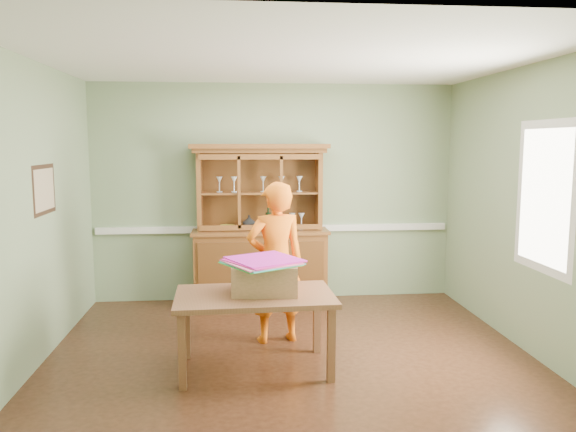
{
  "coord_description": "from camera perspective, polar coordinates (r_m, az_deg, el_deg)",
  "views": [
    {
      "loc": [
        -0.49,
        -5.0,
        1.98
      ],
      "look_at": [
        0.02,
        0.4,
        1.27
      ],
      "focal_mm": 35.0,
      "sensor_mm": 36.0,
      "label": 1
    }
  ],
  "objects": [
    {
      "name": "framed_map",
      "position": [
        5.6,
        -23.48,
        2.48
      ],
      "size": [
        0.03,
        0.6,
        0.46
      ],
      "color": "#341F14",
      "rests_on": "wall_left"
    },
    {
      "name": "person",
      "position": [
        5.56,
        -1.27,
        -4.75
      ],
      "size": [
        0.65,
        0.5,
        1.6
      ],
      "primitive_type": "imported",
      "rotation": [
        0.0,
        0.0,
        3.35
      ],
      "color": "orange",
      "rests_on": "floor"
    },
    {
      "name": "china_hutch",
      "position": [
        6.91,
        -2.85,
        -3.25
      ],
      "size": [
        1.67,
        0.55,
        1.96
      ],
      "color": "brown",
      "rests_on": "floor"
    },
    {
      "name": "cardboard_box",
      "position": [
        4.92,
        -2.37,
        -6.28
      ],
      "size": [
        0.58,
        0.48,
        0.26
      ],
      "primitive_type": "cube",
      "rotation": [
        0.0,
        0.0,
        -0.06
      ],
      "color": "tan",
      "rests_on": "dining_table"
    },
    {
      "name": "wall_front",
      "position": [
        3.11,
        3.82,
        -4.19
      ],
      "size": [
        4.5,
        0.0,
        4.5
      ],
      "primitive_type": "plane",
      "rotation": [
        -1.57,
        0.0,
        0.0
      ],
      "color": "gray",
      "rests_on": "floor"
    },
    {
      "name": "wall_left",
      "position": [
        5.34,
        -24.57,
        0.05
      ],
      "size": [
        0.0,
        4.0,
        4.0
      ],
      "primitive_type": "plane",
      "rotation": [
        1.57,
        0.0,
        1.57
      ],
      "color": "gray",
      "rests_on": "floor"
    },
    {
      "name": "wall_right",
      "position": [
        5.74,
        23.18,
        0.59
      ],
      "size": [
        0.0,
        4.0,
        4.0
      ],
      "primitive_type": "plane",
      "rotation": [
        1.57,
        0.0,
        -1.57
      ],
      "color": "gray",
      "rests_on": "floor"
    },
    {
      "name": "floor",
      "position": [
        5.4,
        0.21,
        -13.99
      ],
      "size": [
        4.5,
        4.5,
        0.0
      ],
      "primitive_type": "plane",
      "color": "#4C2918",
      "rests_on": "ground"
    },
    {
      "name": "window_panel",
      "position": [
        5.45,
        24.57,
        1.77
      ],
      "size": [
        0.03,
        0.96,
        1.36
      ],
      "color": "silver",
      "rests_on": "wall_right"
    },
    {
      "name": "dining_table",
      "position": [
        4.92,
        -3.4,
        -8.81
      ],
      "size": [
        1.38,
        0.86,
        0.68
      ],
      "rotation": [
        0.0,
        0.0,
        0.03
      ],
      "color": "brown",
      "rests_on": "floor"
    },
    {
      "name": "ceiling",
      "position": [
        5.08,
        0.22,
        15.65
      ],
      "size": [
        4.5,
        4.5,
        0.0
      ],
      "primitive_type": "plane",
      "rotation": [
        3.14,
        0.0,
        0.0
      ],
      "color": "white",
      "rests_on": "wall_back"
    },
    {
      "name": "wall_back",
      "position": [
        7.05,
        -1.37,
        2.36
      ],
      "size": [
        4.5,
        0.0,
        4.5
      ],
      "primitive_type": "plane",
      "rotation": [
        1.57,
        0.0,
        0.0
      ],
      "color": "gray",
      "rests_on": "floor"
    },
    {
      "name": "chair_rail",
      "position": [
        7.08,
        -1.34,
        -1.28
      ],
      "size": [
        4.41,
        0.05,
        0.08
      ],
      "primitive_type": "cube",
      "color": "silver",
      "rests_on": "wall_back"
    },
    {
      "name": "kite_stack",
      "position": [
        4.84,
        -2.69,
        -4.66
      ],
      "size": [
        0.73,
        0.73,
        0.04
      ],
      "rotation": [
        0.0,
        0.0,
        0.55
      ],
      "color": "green",
      "rests_on": "cardboard_box"
    }
  ]
}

